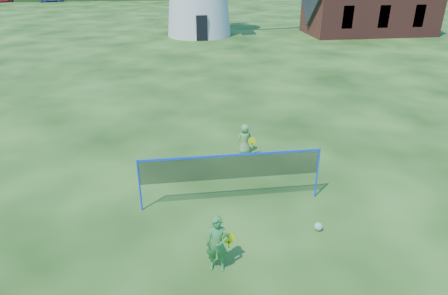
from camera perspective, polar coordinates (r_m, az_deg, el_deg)
name	(u,v)px	position (r m, az deg, el deg)	size (l,w,h in m)	color
ground	(220,203)	(11.53, -0.64, -7.88)	(220.00, 220.00, 0.00)	black
chapel	(371,2)	(41.44, 20.24, 18.94)	(11.93, 5.78, 10.09)	brown
badminton_net	(231,168)	(10.93, 1.01, -2.91)	(5.05, 0.05, 1.55)	blue
player_girl	(217,244)	(8.93, -0.94, -13.63)	(0.70, 0.45, 1.38)	#317C38
player_boy	(245,139)	(14.12, 3.00, 1.18)	(0.65, 0.43, 1.11)	#629D4B
play_ball	(318,227)	(10.68, 13.35, -10.95)	(0.22, 0.22, 0.22)	green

